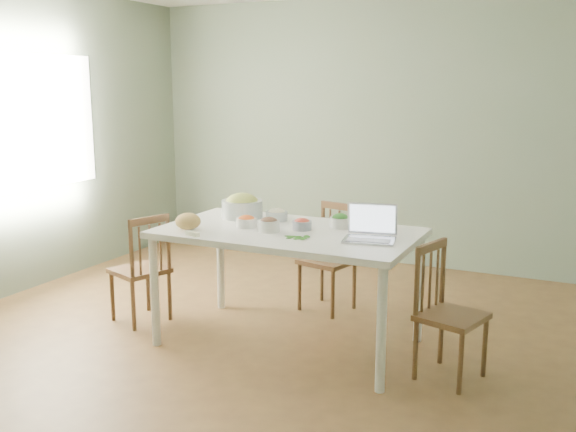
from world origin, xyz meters
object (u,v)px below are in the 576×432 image
at_px(bread_boule, 188,221).
at_px(bowl_squash, 242,206).
at_px(chair_left, 140,268).
at_px(chair_far, 327,258).
at_px(laptop, 370,224).
at_px(dining_table, 288,287).
at_px(chair_right, 452,313).

bearing_deg(bread_boule, bowl_squash, 75.41).
bearing_deg(chair_left, chair_far, 145.02).
relative_size(chair_left, laptop, 2.61).
bearing_deg(bread_boule, chair_far, 60.00).
bearing_deg(bowl_squash, bread_boule, -104.59).
bearing_deg(laptop, dining_table, 163.14).
distance_m(dining_table, chair_right, 1.17).
bearing_deg(dining_table, bowl_squash, 154.47).
relative_size(dining_table, laptop, 5.40).
bearing_deg(bread_boule, chair_right, 6.85).
xyz_separation_m(chair_right, bowl_squash, (-1.67, 0.31, 0.50)).
bearing_deg(chair_right, bowl_squash, 95.60).
height_order(dining_table, laptop, laptop).
distance_m(chair_left, bread_boule, 0.79).
bearing_deg(laptop, chair_right, -10.62).
relative_size(chair_far, bread_boule, 4.90).
bearing_deg(laptop, bowl_squash, 153.99).
relative_size(chair_right, bread_boule, 4.83).
bearing_deg(chair_left, laptop, 110.11).
distance_m(chair_left, laptop, 1.93).
height_order(chair_left, laptop, laptop).
height_order(chair_far, bread_boule, bread_boule).
bearing_deg(dining_table, chair_right, -3.26).
height_order(dining_table, chair_left, chair_left).
distance_m(chair_left, chair_right, 2.41).
height_order(chair_far, bowl_squash, bowl_squash).
xyz_separation_m(dining_table, chair_right, (1.17, -0.07, 0.01)).
bearing_deg(bowl_squash, chair_right, -10.40).
xyz_separation_m(chair_far, bowl_squash, (-0.48, -0.55, 0.49)).
bearing_deg(laptop, bread_boule, 179.15).
bearing_deg(chair_left, bowl_squash, 133.23).
relative_size(bread_boule, laptop, 0.54).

